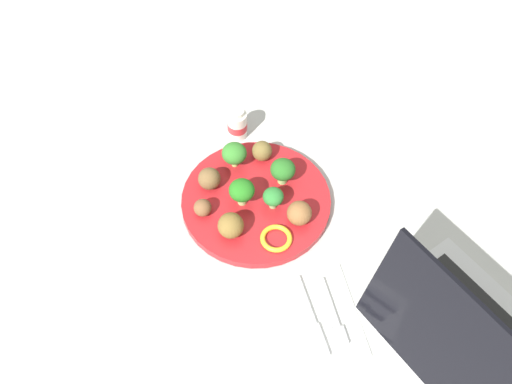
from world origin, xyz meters
name	(u,v)px	position (x,y,z in m)	size (l,w,h in m)	color
ground_plane	(256,203)	(0.00, 0.00, 0.00)	(4.00, 4.00, 0.00)	#B2B2AD
plate	(256,201)	(0.00, 0.00, 0.01)	(0.28, 0.28, 0.02)	red
broccoli_floret_far_rim	(241,190)	(0.00, -0.03, 0.05)	(0.05, 0.05, 0.06)	#ACC171
broccoli_floret_center	(234,154)	(-0.09, -0.01, 0.05)	(0.05, 0.05, 0.05)	#A2CD67
broccoli_floret_mid_left	(283,170)	(-0.02, 0.06, 0.05)	(0.05, 0.05, 0.05)	#9CCA6E
broccoli_floret_back_right	(273,197)	(0.03, 0.02, 0.04)	(0.04, 0.04, 0.04)	#90BC73
meatball_front_right	(299,213)	(0.07, 0.06, 0.04)	(0.05, 0.05, 0.05)	brown
meatball_back_right	(202,206)	(0.00, -0.10, 0.03)	(0.03, 0.03, 0.03)	brown
meatball_center	(209,179)	(-0.06, -0.07, 0.04)	(0.04, 0.04, 0.04)	brown
meatball_mid_right	(262,151)	(-0.09, 0.04, 0.04)	(0.04, 0.04, 0.04)	brown
meatball_mid_left	(231,225)	(0.06, -0.07, 0.04)	(0.05, 0.05, 0.05)	brown
pepper_ring_center	(276,238)	(0.10, 0.01, 0.02)	(0.06, 0.06, 0.01)	yellow
napkin	(320,314)	(0.25, 0.03, 0.00)	(0.17, 0.12, 0.01)	white
fork	(332,315)	(0.26, 0.05, 0.01)	(0.12, 0.03, 0.01)	silver
knife	(311,319)	(0.25, 0.01, 0.01)	(0.15, 0.02, 0.01)	silver
yogurt_bottle	(237,124)	(-0.18, 0.02, 0.03)	(0.04, 0.04, 0.07)	white
laptop	(470,346)	(0.38, 0.22, 0.04)	(0.37, 0.31, 0.21)	silver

